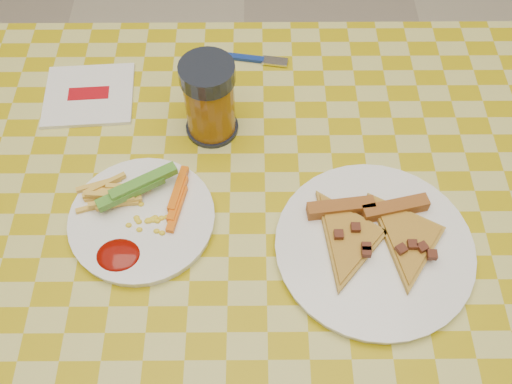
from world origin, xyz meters
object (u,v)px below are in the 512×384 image
plate_left (142,220)px  table (231,258)px  drink_glass (210,100)px  plate_right (374,248)px

plate_left → table: bearing=-9.4°
drink_glass → table: bearing=-81.0°
plate_left → plate_right: bearing=-8.2°
table → plate_left: (-0.12, 0.02, 0.08)m
table → drink_glass: bearing=99.0°
table → drink_glass: drink_glass is taller
drink_glass → plate_left: bearing=-118.2°
plate_left → drink_glass: size_ratio=1.50×
table → drink_glass: size_ratio=9.61×
drink_glass → plate_right: bearing=-43.6°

